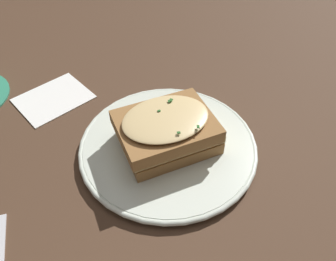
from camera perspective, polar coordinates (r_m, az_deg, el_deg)
name	(u,v)px	position (r m, az deg, el deg)	size (l,w,h in m)	color
ground_plane	(166,141)	(0.50, -0.39, -1.88)	(2.40, 2.40, 0.00)	#473021
dinner_plate	(168,146)	(0.49, 0.00, -2.65)	(0.26, 0.26, 0.01)	silver
sandwich	(167,130)	(0.46, -0.18, 0.03)	(0.16, 0.14, 0.06)	olive
napkin	(53,98)	(0.61, -19.33, 5.35)	(0.12, 0.10, 0.00)	white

